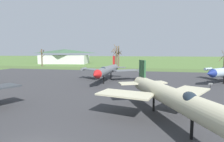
{
  "coord_description": "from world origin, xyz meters",
  "views": [
    {
      "loc": [
        7.21,
        -8.76,
        6.04
      ],
      "look_at": [
        0.68,
        21.07,
        2.96
      ],
      "focal_mm": 29.23,
      "sensor_mm": 36.0,
      "label": 1
    }
  ],
  "objects_px": {
    "jet_fighter_rear_center": "(107,70)",
    "visitor_building": "(65,57)",
    "info_placard_rear_left": "(210,85)",
    "jet_fighter_front_right": "(171,97)"
  },
  "relations": [
    {
      "from": "jet_fighter_front_right",
      "to": "info_placard_rear_left",
      "type": "distance_m",
      "value": 18.37
    },
    {
      "from": "jet_fighter_front_right",
      "to": "jet_fighter_rear_center",
      "type": "height_order",
      "value": "jet_fighter_rear_center"
    },
    {
      "from": "jet_fighter_front_right",
      "to": "jet_fighter_rear_center",
      "type": "relative_size",
      "value": 0.92
    },
    {
      "from": "jet_fighter_front_right",
      "to": "visitor_building",
      "type": "height_order",
      "value": "visitor_building"
    },
    {
      "from": "jet_fighter_rear_center",
      "to": "info_placard_rear_left",
      "type": "xyz_separation_m",
      "value": [
        18.47,
        -4.39,
        -1.71
      ]
    },
    {
      "from": "jet_fighter_rear_center",
      "to": "visitor_building",
      "type": "xyz_separation_m",
      "value": [
        -38.47,
        57.11,
        1.45
      ]
    },
    {
      "from": "jet_fighter_front_right",
      "to": "visitor_building",
      "type": "bearing_deg",
      "value": 122.19
    },
    {
      "from": "jet_fighter_front_right",
      "to": "info_placard_rear_left",
      "type": "bearing_deg",
      "value": 64.66
    },
    {
      "from": "jet_fighter_rear_center",
      "to": "visitor_building",
      "type": "height_order",
      "value": "visitor_building"
    },
    {
      "from": "jet_fighter_front_right",
      "to": "info_placard_rear_left",
      "type": "xyz_separation_m",
      "value": [
        7.83,
        16.53,
        -1.67
      ]
    }
  ]
}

